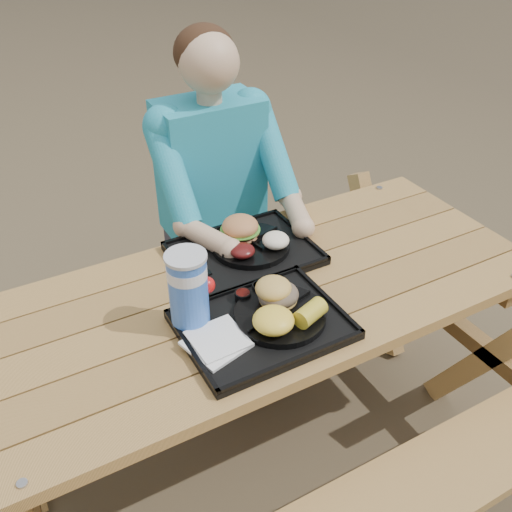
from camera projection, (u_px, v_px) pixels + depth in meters
ground at (256, 445)px, 2.17m from camera, size 60.00×60.00×0.00m
picnic_table at (256, 376)px, 1.96m from camera, size 1.80×1.49×0.75m
tray_near at (262, 325)px, 1.60m from camera, size 0.45×0.35×0.02m
tray_far at (244, 254)px, 1.88m from camera, size 0.45×0.35×0.02m
plate_near at (280, 315)px, 1.60m from camera, size 0.26×0.26×0.02m
plate_far at (251, 245)px, 1.89m from camera, size 0.26×0.26×0.02m
napkin_stack at (216, 343)px, 1.51m from camera, size 0.18×0.18×0.02m
soda_cup at (188, 291)px, 1.53m from camera, size 0.11×0.11×0.22m
condiment_bbq at (243, 296)px, 1.67m from camera, size 0.05×0.05×0.03m
condiment_mustard at (260, 289)px, 1.69m from camera, size 0.05×0.05×0.03m
sandwich at (279, 285)px, 1.61m from camera, size 0.11×0.11×0.11m
mac_cheese at (273, 320)px, 1.53m from camera, size 0.11×0.11×0.06m
corn_cob at (310, 313)px, 1.55m from camera, size 0.12×0.12×0.05m
cutlery_far at (199, 263)px, 1.82m from camera, size 0.03×0.14×0.01m
burger at (240, 222)px, 1.89m from camera, size 0.12×0.12×0.11m
baked_beans at (242, 251)px, 1.82m from camera, size 0.08×0.08×0.04m
potato_salad at (276, 240)px, 1.85m from camera, size 0.09×0.09×0.05m
diner at (215, 221)px, 2.29m from camera, size 0.48×0.84×1.28m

